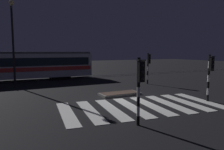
{
  "coord_description": "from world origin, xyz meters",
  "views": [
    {
      "loc": [
        -7.22,
        -12.14,
        3.28
      ],
      "look_at": [
        0.44,
        3.05,
        1.4
      ],
      "focal_mm": 34.11,
      "sensor_mm": 36.0,
      "label": 1
    }
  ],
  "objects_px": {
    "traffic_light_kerb_mid_left": "(140,81)",
    "street_lamp_trackside_left": "(13,34)",
    "tram": "(19,65)",
    "traffic_light_corner_far_right": "(148,64)",
    "traffic_light_corner_near_right": "(210,71)"
  },
  "relations": [
    {
      "from": "traffic_light_kerb_mid_left",
      "to": "traffic_light_corner_far_right",
      "type": "xyz_separation_m",
      "value": [
        7.68,
        9.78,
        0.07
      ]
    },
    {
      "from": "traffic_light_corner_near_right",
      "to": "street_lamp_trackside_left",
      "type": "bearing_deg",
      "value": 133.05
    },
    {
      "from": "street_lamp_trackside_left",
      "to": "tram",
      "type": "bearing_deg",
      "value": 82.0
    },
    {
      "from": "traffic_light_corner_far_right",
      "to": "street_lamp_trackside_left",
      "type": "distance_m",
      "value": 13.01
    },
    {
      "from": "street_lamp_trackside_left",
      "to": "tram",
      "type": "xyz_separation_m",
      "value": [
        0.62,
        4.45,
        -3.06
      ]
    },
    {
      "from": "traffic_light_kerb_mid_left",
      "to": "traffic_light_corner_near_right",
      "type": "height_order",
      "value": "traffic_light_corner_near_right"
    },
    {
      "from": "traffic_light_corner_near_right",
      "to": "traffic_light_corner_far_right",
      "type": "bearing_deg",
      "value": 82.88
    },
    {
      "from": "traffic_light_kerb_mid_left",
      "to": "traffic_light_corner_far_right",
      "type": "bearing_deg",
      "value": 51.87
    },
    {
      "from": "traffic_light_corner_far_right",
      "to": "street_lamp_trackside_left",
      "type": "bearing_deg",
      "value": 162.18
    },
    {
      "from": "traffic_light_kerb_mid_left",
      "to": "traffic_light_corner_near_right",
      "type": "distance_m",
      "value": 6.91
    },
    {
      "from": "traffic_light_corner_near_right",
      "to": "tram",
      "type": "xyz_separation_m",
      "value": [
        -10.49,
        16.34,
        -0.29
      ]
    },
    {
      "from": "traffic_light_kerb_mid_left",
      "to": "street_lamp_trackside_left",
      "type": "xyz_separation_m",
      "value": [
        -4.43,
        13.67,
        2.82
      ]
    },
    {
      "from": "traffic_light_corner_far_right",
      "to": "tram",
      "type": "height_order",
      "value": "tram"
    },
    {
      "from": "traffic_light_kerb_mid_left",
      "to": "street_lamp_trackside_left",
      "type": "bearing_deg",
      "value": 107.97
    },
    {
      "from": "traffic_light_kerb_mid_left",
      "to": "tram",
      "type": "xyz_separation_m",
      "value": [
        -3.81,
        18.12,
        -0.24
      ]
    }
  ]
}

